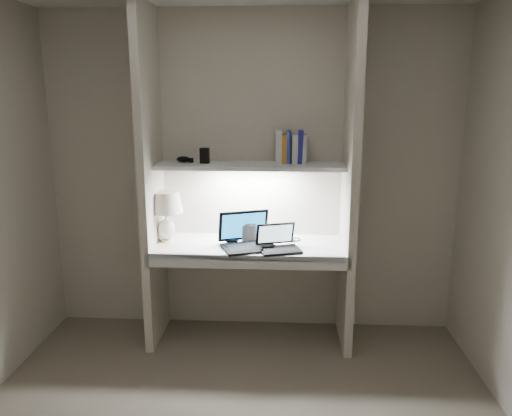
# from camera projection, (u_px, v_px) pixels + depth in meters

# --- Properties ---
(back_wall) EXTENTS (3.20, 0.01, 2.50)m
(back_wall) POSITION_uv_depth(u_px,v_px,m) (252.00, 175.00, 3.91)
(back_wall) COLOR beige
(back_wall) RESTS_ON floor
(alcove_panel_left) EXTENTS (0.06, 0.55, 2.50)m
(alcove_panel_left) POSITION_uv_depth(u_px,v_px,m) (151.00, 180.00, 3.68)
(alcove_panel_left) COLOR beige
(alcove_panel_left) RESTS_ON floor
(alcove_panel_right) EXTENTS (0.06, 0.55, 2.50)m
(alcove_panel_right) POSITION_uv_depth(u_px,v_px,m) (350.00, 182.00, 3.61)
(alcove_panel_right) COLOR beige
(alcove_panel_right) RESTS_ON floor
(desk) EXTENTS (1.40, 0.55, 0.04)m
(desk) POSITION_uv_depth(u_px,v_px,m) (250.00, 246.00, 3.76)
(desk) COLOR white
(desk) RESTS_ON alcove_panel_left
(desk_apron) EXTENTS (1.46, 0.03, 0.10)m
(desk_apron) POSITION_uv_depth(u_px,v_px,m) (247.00, 262.00, 3.51)
(desk_apron) COLOR silver
(desk_apron) RESTS_ON desk
(shelf) EXTENTS (1.40, 0.36, 0.03)m
(shelf) POSITION_uv_depth(u_px,v_px,m) (250.00, 166.00, 3.72)
(shelf) COLOR silver
(shelf) RESTS_ON back_wall
(strip_light) EXTENTS (0.60, 0.04, 0.02)m
(strip_light) POSITION_uv_depth(u_px,v_px,m) (250.00, 169.00, 3.72)
(strip_light) COLOR white
(strip_light) RESTS_ON shelf
(table_lamp) EXTENTS (0.26, 0.26, 0.39)m
(table_lamp) POSITION_uv_depth(u_px,v_px,m) (166.00, 208.00, 3.77)
(table_lamp) COLOR white
(table_lamp) RESTS_ON desk
(laptop_main) EXTENTS (0.47, 0.44, 0.25)m
(laptop_main) POSITION_uv_depth(u_px,v_px,m) (247.00, 239.00, 3.68)
(laptop_main) COLOR black
(laptop_main) RESTS_ON desk
(laptop_netbook) EXTENTS (0.35, 0.32, 0.18)m
(laptop_netbook) POSITION_uv_depth(u_px,v_px,m) (278.00, 244.00, 3.61)
(laptop_netbook) COLOR black
(laptop_netbook) RESTS_ON desk
(speaker) EXTENTS (0.12, 0.09, 0.15)m
(speaker) POSITION_uv_depth(u_px,v_px,m) (249.00, 232.00, 3.80)
(speaker) COLOR silver
(speaker) RESTS_ON desk
(mouse) EXTENTS (0.10, 0.06, 0.04)m
(mouse) POSITION_uv_depth(u_px,v_px,m) (232.00, 241.00, 3.78)
(mouse) COLOR black
(mouse) RESTS_ON desk
(cable_coil) EXTENTS (0.10, 0.10, 0.01)m
(cable_coil) POSITION_uv_depth(u_px,v_px,m) (294.00, 239.00, 3.85)
(cable_coil) COLOR black
(cable_coil) RESTS_ON desk
(sticky_note) EXTENTS (0.10, 0.10, 0.00)m
(sticky_note) POSITION_uv_depth(u_px,v_px,m) (164.00, 245.00, 3.73)
(sticky_note) COLOR yellow
(sticky_note) RESTS_ON desk
(book_row) EXTENTS (0.23, 0.16, 0.24)m
(book_row) POSITION_uv_depth(u_px,v_px,m) (291.00, 148.00, 3.74)
(book_row) COLOR silver
(book_row) RESTS_ON shelf
(shelf_box) EXTENTS (0.07, 0.05, 0.11)m
(shelf_box) POSITION_uv_depth(u_px,v_px,m) (205.00, 156.00, 3.72)
(shelf_box) COLOR black
(shelf_box) RESTS_ON shelf
(shelf_gadget) EXTENTS (0.13, 0.10, 0.05)m
(shelf_gadget) POSITION_uv_depth(u_px,v_px,m) (183.00, 159.00, 3.77)
(shelf_gadget) COLOR black
(shelf_gadget) RESTS_ON shelf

